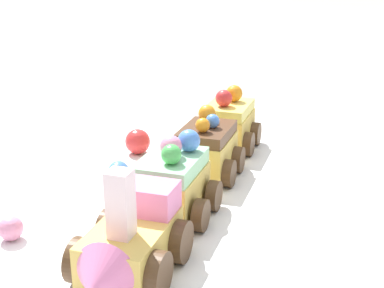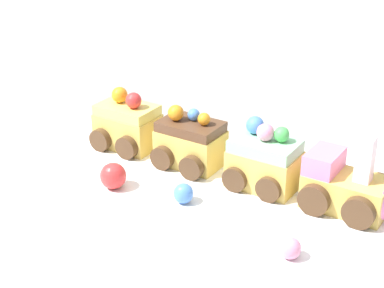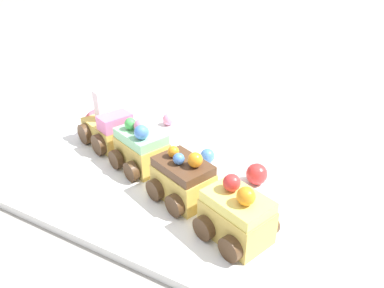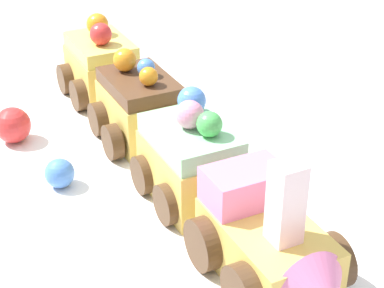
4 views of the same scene
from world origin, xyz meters
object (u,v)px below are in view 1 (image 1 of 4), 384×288
object	(u,v)px
gumball_red	(138,142)
gumball_pink	(11,228)
cake_car_mint	(176,185)
cake_train_locomotive	(128,246)
cake_car_lemon	(228,126)
gumball_blue	(119,171)
cake_car_chocolate	(206,152)

from	to	relation	value
gumball_red	gumball_pink	size ratio (longest dim) A/B	1.42
cake_car_mint	gumball_red	distance (m)	0.17
cake_train_locomotive	cake_car_lemon	size ratio (longest dim) A/B	1.32
gumball_red	gumball_blue	xyz separation A→B (m)	(0.08, -0.02, -0.00)
cake_car_lemon	gumball_blue	bearing A→B (deg)	-30.93
gumball_pink	gumball_blue	bearing A→B (deg)	145.99
cake_car_mint	gumball_pink	xyz separation A→B (m)	(0.04, -0.14, -0.02)
gumball_red	gumball_pink	bearing A→B (deg)	-25.51
cake_train_locomotive	cake_car_chocolate	bearing A→B (deg)	-179.99
cake_car_mint	cake_car_lemon	distance (m)	0.19
cake_train_locomotive	cake_car_chocolate	xyz separation A→B (m)	(-0.19, 0.07, 0.00)
cake_car_mint	gumball_red	xyz separation A→B (m)	(-0.17, -0.04, -0.01)
cake_car_lemon	gumball_blue	world-z (taller)	cake_car_lemon
cake_car_chocolate	gumball_blue	world-z (taller)	cake_car_chocolate
cake_train_locomotive	gumball_red	bearing A→B (deg)	-158.07
gumball_red	gumball_blue	size ratio (longest dim) A/B	1.35
cake_car_chocolate	gumball_pink	bearing A→B (deg)	-32.05
cake_train_locomotive	cake_car_mint	world-z (taller)	cake_train_locomotive
cake_car_chocolate	gumball_red	size ratio (longest dim) A/B	3.04
cake_car_mint	gumball_pink	size ratio (longest dim) A/B	4.30
cake_train_locomotive	gumball_blue	size ratio (longest dim) A/B	5.41
cake_car_chocolate	cake_car_lemon	bearing A→B (deg)	179.97
gumball_blue	gumball_pink	bearing A→B (deg)	-34.01
gumball_red	gumball_pink	xyz separation A→B (m)	(0.20, -0.10, -0.00)
cake_car_chocolate	cake_car_lemon	size ratio (longest dim) A/B	1.00
cake_car_chocolate	gumball_pink	size ratio (longest dim) A/B	4.30
cake_car_mint	gumball_blue	size ratio (longest dim) A/B	4.09
cake_car_mint	gumball_red	size ratio (longest dim) A/B	3.04
gumball_blue	cake_car_chocolate	bearing A→B (deg)	96.81
cake_train_locomotive	gumball_pink	size ratio (longest dim) A/B	5.69
cake_car_lemon	cake_car_mint	bearing A→B (deg)	0.05
cake_car_chocolate	cake_train_locomotive	bearing A→B (deg)	0.01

